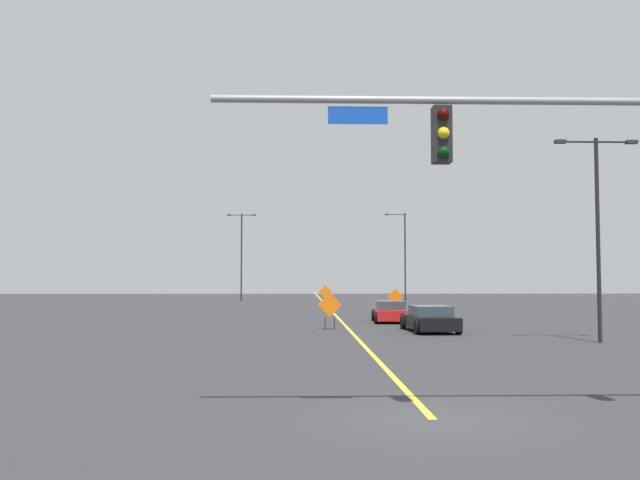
{
  "coord_description": "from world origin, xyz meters",
  "views": [
    {
      "loc": [
        -2.39,
        -12.55,
        2.56
      ],
      "look_at": [
        -1.28,
        26.47,
        4.67
      ],
      "focal_mm": 38.91,
      "sensor_mm": 36.0,
      "label": 1
    }
  ],
  "objects_px": {
    "car_red_passing": "(390,312)",
    "car_black_approaching": "(430,319)",
    "street_lamp_mid_left": "(241,250)",
    "street_lamp_near_left": "(404,252)",
    "construction_sign_median_far": "(325,293)",
    "construction_sign_left_lane": "(330,307)",
    "street_lamp_far_right": "(598,221)",
    "construction_sign_left_shoulder": "(395,298)"
  },
  "relations": [
    {
      "from": "construction_sign_left_shoulder",
      "to": "car_red_passing",
      "type": "bearing_deg",
      "value": -99.63
    },
    {
      "from": "construction_sign_left_lane",
      "to": "street_lamp_mid_left",
      "type": "bearing_deg",
      "value": 100.6
    },
    {
      "from": "construction_sign_left_shoulder",
      "to": "construction_sign_left_lane",
      "type": "distance_m",
      "value": 16.01
    },
    {
      "from": "street_lamp_far_right",
      "to": "construction_sign_left_shoulder",
      "type": "distance_m",
      "value": 22.97
    },
    {
      "from": "street_lamp_mid_left",
      "to": "construction_sign_median_far",
      "type": "xyz_separation_m",
      "value": [
        8.63,
        -17.08,
        -4.33
      ]
    },
    {
      "from": "street_lamp_mid_left",
      "to": "street_lamp_near_left",
      "type": "distance_m",
      "value": 17.97
    },
    {
      "from": "street_lamp_mid_left",
      "to": "street_lamp_near_left",
      "type": "bearing_deg",
      "value": 0.47
    },
    {
      "from": "construction_sign_left_shoulder",
      "to": "car_red_passing",
      "type": "xyz_separation_m",
      "value": [
        -1.61,
        -9.51,
        -0.53
      ]
    },
    {
      "from": "car_red_passing",
      "to": "street_lamp_mid_left",
      "type": "bearing_deg",
      "value": 107.54
    },
    {
      "from": "street_lamp_far_right",
      "to": "car_red_passing",
      "type": "distance_m",
      "value": 14.85
    },
    {
      "from": "car_black_approaching",
      "to": "street_lamp_far_right",
      "type": "bearing_deg",
      "value": -44.75
    },
    {
      "from": "construction_sign_median_far",
      "to": "car_red_passing",
      "type": "xyz_separation_m",
      "value": [
        3.0,
        -19.7,
        -0.63
      ]
    },
    {
      "from": "construction_sign_median_far",
      "to": "street_lamp_far_right",
      "type": "bearing_deg",
      "value": -73.39
    },
    {
      "from": "street_lamp_far_right",
      "to": "car_black_approaching",
      "type": "relative_size",
      "value": 1.74
    },
    {
      "from": "street_lamp_mid_left",
      "to": "street_lamp_near_left",
      "type": "height_order",
      "value": "street_lamp_near_left"
    },
    {
      "from": "construction_sign_median_far",
      "to": "street_lamp_mid_left",
      "type": "bearing_deg",
      "value": 116.8
    },
    {
      "from": "street_lamp_mid_left",
      "to": "car_red_passing",
      "type": "xyz_separation_m",
      "value": [
        11.63,
        -36.78,
        -4.97
      ]
    },
    {
      "from": "street_lamp_mid_left",
      "to": "construction_sign_left_shoulder",
      "type": "relative_size",
      "value": 5.43
    },
    {
      "from": "street_lamp_far_right",
      "to": "street_lamp_near_left",
      "type": "distance_m",
      "value": 49.53
    },
    {
      "from": "street_lamp_far_right",
      "to": "street_lamp_mid_left",
      "type": "relative_size",
      "value": 0.85
    },
    {
      "from": "street_lamp_far_right",
      "to": "construction_sign_left_lane",
      "type": "xyz_separation_m",
      "value": [
        -10.34,
        7.01,
        -3.66
      ]
    },
    {
      "from": "car_red_passing",
      "to": "car_black_approaching",
      "type": "distance_m",
      "value": 7.05
    },
    {
      "from": "street_lamp_mid_left",
      "to": "construction_sign_left_lane",
      "type": "height_order",
      "value": "street_lamp_mid_left"
    },
    {
      "from": "construction_sign_left_shoulder",
      "to": "car_black_approaching",
      "type": "bearing_deg",
      "value": -92.24
    },
    {
      "from": "car_red_passing",
      "to": "car_black_approaching",
      "type": "relative_size",
      "value": 0.9
    },
    {
      "from": "construction_sign_left_shoulder",
      "to": "car_black_approaching",
      "type": "relative_size",
      "value": 0.38
    },
    {
      "from": "construction_sign_median_far",
      "to": "car_red_passing",
      "type": "bearing_deg",
      "value": -81.34
    },
    {
      "from": "street_lamp_mid_left",
      "to": "street_lamp_near_left",
      "type": "relative_size",
      "value": 0.99
    },
    {
      "from": "construction_sign_left_shoulder",
      "to": "car_red_passing",
      "type": "height_order",
      "value": "construction_sign_left_shoulder"
    },
    {
      "from": "street_lamp_near_left",
      "to": "car_black_approaching",
      "type": "relative_size",
      "value": 2.08
    },
    {
      "from": "street_lamp_mid_left",
      "to": "car_black_approaching",
      "type": "height_order",
      "value": "street_lamp_mid_left"
    },
    {
      "from": "car_red_passing",
      "to": "car_black_approaching",
      "type": "bearing_deg",
      "value": -82.09
    },
    {
      "from": "car_red_passing",
      "to": "street_lamp_far_right",
      "type": "bearing_deg",
      "value": -62.22
    },
    {
      "from": "street_lamp_far_right",
      "to": "construction_sign_left_shoulder",
      "type": "relative_size",
      "value": 4.59
    },
    {
      "from": "construction_sign_left_lane",
      "to": "car_red_passing",
      "type": "xyz_separation_m",
      "value": [
        3.7,
        5.59,
        -0.55
      ]
    },
    {
      "from": "street_lamp_near_left",
      "to": "construction_sign_left_lane",
      "type": "xyz_separation_m",
      "value": [
        -10.04,
        -42.52,
        -4.19
      ]
    },
    {
      "from": "street_lamp_near_left",
      "to": "construction_sign_left_shoulder",
      "type": "bearing_deg",
      "value": -99.78
    },
    {
      "from": "street_lamp_mid_left",
      "to": "construction_sign_left_lane",
      "type": "distance_m",
      "value": 43.33
    },
    {
      "from": "car_black_approaching",
      "to": "construction_sign_left_lane",
      "type": "bearing_deg",
      "value": 163.43
    },
    {
      "from": "street_lamp_far_right",
      "to": "street_lamp_mid_left",
      "type": "bearing_deg",
      "value": 110.3
    },
    {
      "from": "construction_sign_median_far",
      "to": "car_red_passing",
      "type": "distance_m",
      "value": 19.94
    },
    {
      "from": "construction_sign_left_shoulder",
      "to": "car_black_approaching",
      "type": "height_order",
      "value": "construction_sign_left_shoulder"
    }
  ]
}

